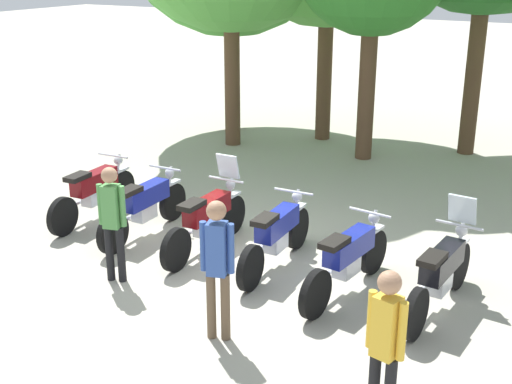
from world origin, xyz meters
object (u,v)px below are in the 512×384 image
motorcycle_0 (94,191)px  motorcycle_3 (276,234)px  motorcycle_5 (441,273)px  person_0 (112,216)px  person_1 (217,260)px  motorcycle_1 (145,205)px  person_2 (385,340)px  motorcycle_2 (207,218)px  motorcycle_4 (348,258)px

motorcycle_0 → motorcycle_3: size_ratio=1.00×
motorcycle_5 → person_0: person_0 is taller
motorcycle_0 → person_1: 4.46m
motorcycle_1 → person_2: 5.56m
motorcycle_5 → person_1: size_ratio=1.28×
motorcycle_5 → motorcycle_2: bearing=93.1°
motorcycle_3 → person_2: person_2 is taller
motorcycle_4 → motorcycle_5: (1.18, 0.15, 0.01)m
motorcycle_1 → motorcycle_4: bearing=-95.1°
motorcycle_5 → person_2: bearing=-172.4°
motorcycle_4 → motorcycle_2: bearing=91.0°
motorcycle_1 → motorcycle_3: (2.37, -0.01, 0.00)m
person_0 → person_1: (2.03, -0.56, 0.06)m
motorcycle_5 → motorcycle_0: bearing=92.4°
motorcycle_4 → person_2: person_2 is taller
motorcycle_5 → motorcycle_3: bearing=92.3°
motorcycle_3 → person_1: bearing=-173.5°
motorcycle_3 → person_1: person_1 is taller
person_0 → person_2: (4.21, -1.17, 0.01)m
motorcycle_3 → person_1: 2.12m
motorcycle_3 → person_0: person_0 is taller
motorcycle_4 → person_1: size_ratio=1.27×
motorcycle_4 → motorcycle_0: bearing=92.3°
person_2 → motorcycle_4: bearing=41.5°
motorcycle_4 → motorcycle_5: bearing=-75.8°
motorcycle_2 → person_2: bearing=-125.8°
motorcycle_0 → motorcycle_2: bearing=-96.7°
person_1 → person_2: size_ratio=1.04×
motorcycle_2 → person_2: person_2 is taller
motorcycle_2 → person_0: 1.63m
motorcycle_2 → person_1: size_ratio=1.28×
motorcycle_0 → motorcycle_4: (4.74, -0.40, 0.00)m
motorcycle_2 → motorcycle_3: 1.18m
person_0 → motorcycle_2: bearing=145.0°
motorcycle_0 → motorcycle_3: (3.55, -0.15, 0.00)m
motorcycle_1 → motorcycle_5: bearing=-92.3°
motorcycle_4 → person_2: 2.76m
motorcycle_4 → person_0: size_ratio=1.33×
motorcycle_3 → motorcycle_4: size_ratio=1.00×
motorcycle_1 → motorcycle_2: 1.18m
motorcycle_2 → person_0: bearing=159.9°
motorcycle_3 → person_2: bearing=-138.7°
motorcycle_1 → person_1: (2.67, -2.04, 0.51)m
motorcycle_0 → motorcycle_4: size_ratio=1.00×
motorcycle_1 → motorcycle_2: size_ratio=1.00×
motorcycle_1 → person_2: bearing=-119.6°
motorcycle_5 → person_2: person_2 is taller
motorcycle_4 → person_0: person_0 is taller
motorcycle_3 → motorcycle_2: bearing=87.8°
motorcycle_4 → person_2: (1.30, -2.39, 0.46)m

